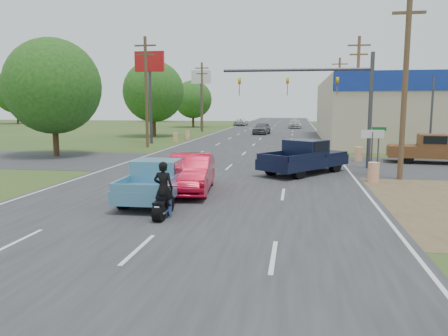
% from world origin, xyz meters
% --- Properties ---
extents(ground, '(200.00, 200.00, 0.00)m').
position_xyz_m(ground, '(0.00, 0.00, 0.00)').
color(ground, '#304D1F').
rests_on(ground, ground).
extents(main_road, '(15.00, 180.00, 0.02)m').
position_xyz_m(main_road, '(0.00, 40.00, 0.01)').
color(main_road, '#2D2D30').
rests_on(main_road, ground).
extents(cross_road, '(120.00, 10.00, 0.02)m').
position_xyz_m(cross_road, '(0.00, 18.00, 0.01)').
color(cross_road, '#2D2D30').
rests_on(cross_road, ground).
extents(utility_pole_1, '(2.00, 0.28, 10.00)m').
position_xyz_m(utility_pole_1, '(9.50, 13.00, 5.32)').
color(utility_pole_1, '#4C3823').
rests_on(utility_pole_1, ground).
extents(utility_pole_2, '(2.00, 0.28, 10.00)m').
position_xyz_m(utility_pole_2, '(9.50, 31.00, 5.32)').
color(utility_pole_2, '#4C3823').
rests_on(utility_pole_2, ground).
extents(utility_pole_3, '(2.00, 0.28, 10.00)m').
position_xyz_m(utility_pole_3, '(9.50, 49.00, 5.32)').
color(utility_pole_3, '#4C3823').
rests_on(utility_pole_3, ground).
extents(utility_pole_5, '(2.00, 0.28, 10.00)m').
position_xyz_m(utility_pole_5, '(-9.50, 28.00, 5.32)').
color(utility_pole_5, '#4C3823').
rests_on(utility_pole_5, ground).
extents(utility_pole_6, '(2.00, 0.28, 10.00)m').
position_xyz_m(utility_pole_6, '(-9.50, 52.00, 5.32)').
color(utility_pole_6, '#4C3823').
rests_on(utility_pole_6, ground).
extents(tree_0, '(7.14, 7.14, 8.84)m').
position_xyz_m(tree_0, '(-14.00, 20.00, 5.26)').
color(tree_0, '#422D19').
rests_on(tree_0, ground).
extents(tree_1, '(7.56, 7.56, 9.36)m').
position_xyz_m(tree_1, '(-13.50, 42.00, 5.57)').
color(tree_1, '#422D19').
rests_on(tree_1, ground).
extents(tree_2, '(6.72, 6.72, 8.32)m').
position_xyz_m(tree_2, '(-14.20, 66.00, 4.95)').
color(tree_2, '#422D19').
rests_on(tree_2, ground).
extents(tree_4, '(9.24, 9.24, 11.44)m').
position_xyz_m(tree_4, '(-55.00, 75.00, 6.82)').
color(tree_4, '#422D19').
rests_on(tree_4, ground).
extents(tree_5, '(7.98, 7.98, 9.88)m').
position_xyz_m(tree_5, '(30.00, 95.00, 5.88)').
color(tree_5, '#422D19').
rests_on(tree_5, ground).
extents(tree_6, '(8.82, 8.82, 10.92)m').
position_xyz_m(tree_6, '(-30.00, 95.00, 6.51)').
color(tree_6, '#422D19').
rests_on(tree_6, ground).
extents(barrel_0, '(0.56, 0.56, 1.00)m').
position_xyz_m(barrel_0, '(8.00, 12.00, 0.50)').
color(barrel_0, orange).
rests_on(barrel_0, ground).
extents(barrel_1, '(0.56, 0.56, 1.00)m').
position_xyz_m(barrel_1, '(8.40, 20.50, 0.50)').
color(barrel_1, orange).
rests_on(barrel_1, ground).
extents(barrel_2, '(0.56, 0.56, 1.00)m').
position_xyz_m(barrel_2, '(-8.50, 34.00, 0.50)').
color(barrel_2, orange).
rests_on(barrel_2, ground).
extents(barrel_3, '(0.56, 0.56, 1.00)m').
position_xyz_m(barrel_3, '(-8.20, 38.00, 0.50)').
color(barrel_3, orange).
rests_on(barrel_3, ground).
extents(pole_sign_left_near, '(3.00, 0.35, 9.20)m').
position_xyz_m(pole_sign_left_near, '(-10.50, 32.00, 7.17)').
color(pole_sign_left_near, '#3F3F44').
rests_on(pole_sign_left_near, ground).
extents(pole_sign_left_far, '(3.00, 0.35, 9.20)m').
position_xyz_m(pole_sign_left_far, '(-10.50, 56.00, 7.17)').
color(pole_sign_left_far, '#3F3F44').
rests_on(pole_sign_left_far, ground).
extents(lane_sign, '(1.20, 0.08, 2.52)m').
position_xyz_m(lane_sign, '(8.20, 14.00, 1.90)').
color(lane_sign, '#3F3F44').
rests_on(lane_sign, ground).
extents(street_name_sign, '(0.80, 0.08, 2.61)m').
position_xyz_m(street_name_sign, '(8.80, 15.50, 1.61)').
color(street_name_sign, '#3F3F44').
rests_on(street_name_sign, ground).
extents(signal_mast, '(9.12, 0.40, 7.00)m').
position_xyz_m(signal_mast, '(5.82, 17.00, 4.80)').
color(signal_mast, '#3F3F44').
rests_on(signal_mast, ground).
extents(red_convertible, '(2.30, 5.24, 1.68)m').
position_xyz_m(red_convertible, '(-0.50, 7.98, 0.84)').
color(red_convertible, '#AD0820').
rests_on(red_convertible, ground).
extents(motorcycle, '(0.61, 1.99, 1.01)m').
position_xyz_m(motorcycle, '(-0.33, 3.34, 0.45)').
color(motorcycle, black).
rests_on(motorcycle, ground).
extents(rider, '(0.68, 0.44, 1.85)m').
position_xyz_m(rider, '(-0.33, 3.38, 0.93)').
color(rider, black).
rests_on(rider, ground).
extents(blue_pickup, '(2.03, 5.08, 1.67)m').
position_xyz_m(blue_pickup, '(-1.40, 5.98, 0.84)').
color(blue_pickup, black).
rests_on(blue_pickup, ground).
extents(navy_pickup, '(5.24, 5.96, 1.92)m').
position_xyz_m(navy_pickup, '(4.66, 14.25, 0.97)').
color(navy_pickup, black).
rests_on(navy_pickup, ground).
extents(brown_pickup, '(6.09, 2.99, 1.94)m').
position_xyz_m(brown_pickup, '(13.07, 20.18, 0.98)').
color(brown_pickup, black).
rests_on(brown_pickup, ground).
extents(distant_car_grey, '(2.42, 4.90, 1.61)m').
position_xyz_m(distant_car_grey, '(-0.50, 48.30, 0.80)').
color(distant_car_grey, '#5B5A60').
rests_on(distant_car_grey, ground).
extents(distant_car_silver, '(2.25, 5.36, 1.55)m').
position_xyz_m(distant_car_silver, '(3.86, 65.85, 0.77)').
color(distant_car_silver, '#B6B6BB').
rests_on(distant_car_silver, ground).
extents(distant_car_white, '(2.50, 5.05, 1.37)m').
position_xyz_m(distant_car_white, '(-6.50, 73.54, 0.69)').
color(distant_car_white, silver).
rests_on(distant_car_white, ground).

